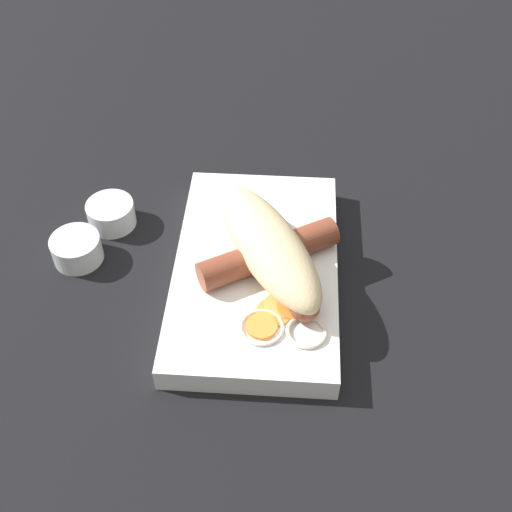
% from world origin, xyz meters
% --- Properties ---
extents(ground_plane, '(3.00, 3.00, 0.00)m').
position_xyz_m(ground_plane, '(0.00, 0.00, 0.00)').
color(ground_plane, black).
extents(food_tray, '(0.28, 0.17, 0.03)m').
position_xyz_m(food_tray, '(0.00, 0.00, 0.01)').
color(food_tray, white).
rests_on(food_tray, ground_plane).
extents(bread_roll, '(0.19, 0.15, 0.05)m').
position_xyz_m(bread_roll, '(-0.00, 0.01, 0.05)').
color(bread_roll, beige).
rests_on(bread_roll, food_tray).
extents(sausage, '(0.16, 0.15, 0.03)m').
position_xyz_m(sausage, '(0.00, 0.01, 0.04)').
color(sausage, brown).
rests_on(sausage, food_tray).
extents(pickled_veggies, '(0.07, 0.08, 0.00)m').
position_xyz_m(pickled_veggies, '(0.07, 0.03, 0.03)').
color(pickled_veggies, orange).
rests_on(pickled_veggies, food_tray).
extents(condiment_cup_near, '(0.05, 0.05, 0.03)m').
position_xyz_m(condiment_cup_near, '(-0.08, -0.17, 0.01)').
color(condiment_cup_near, silver).
rests_on(condiment_cup_near, ground_plane).
extents(condiment_cup_far, '(0.05, 0.05, 0.03)m').
position_xyz_m(condiment_cup_far, '(-0.02, -0.20, 0.01)').
color(condiment_cup_far, silver).
rests_on(condiment_cup_far, ground_plane).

